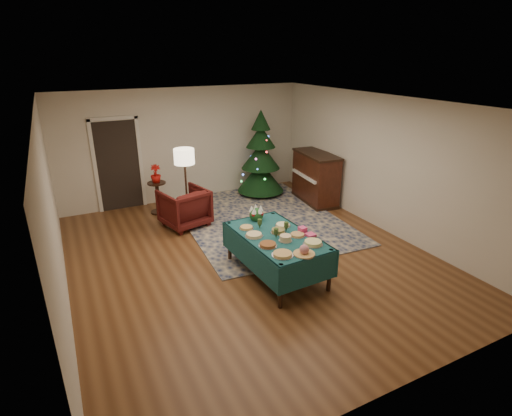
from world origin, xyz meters
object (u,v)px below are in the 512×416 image
floor_lamp (184,161)px  christmas_tree (261,158)px  gift_box (302,230)px  piano (315,178)px  side_table (158,198)px  potted_plant (156,178)px  buffet_table (276,243)px  armchair (184,206)px

floor_lamp → christmas_tree: christmas_tree is taller
gift_box → piano: piano is taller
side_table → piano: bearing=-15.4°
side_table → christmas_tree: bearing=1.9°
potted_plant → christmas_tree: bearing=1.9°
floor_lamp → buffet_table: bearing=-74.5°
side_table → christmas_tree: size_ratio=0.34×
gift_box → armchair: (-1.15, 2.72, -0.31)m
christmas_tree → armchair: bearing=-155.8°
buffet_table → christmas_tree: bearing=66.0°
side_table → christmas_tree: (2.68, 0.09, 0.62)m
floor_lamp → piano: floor_lamp is taller
buffet_table → piano: (2.57, 2.59, 0.03)m
armchair → potted_plant: size_ratio=2.22×
floor_lamp → christmas_tree: size_ratio=0.78×
gift_box → armchair: armchair is taller
side_table → christmas_tree: 2.75m
potted_plant → armchair: bearing=-71.5°
gift_box → floor_lamp: (-1.12, 2.59, 0.67)m
armchair → gift_box: bearing=99.1°
buffet_table → christmas_tree: christmas_tree is taller
potted_plant → piano: size_ratio=0.27×
potted_plant → christmas_tree: 2.68m
gift_box → side_table: (-1.48, 3.68, -0.40)m
armchair → christmas_tree: 2.64m
buffet_table → piano: size_ratio=1.27×
buffet_table → side_table: 3.74m
armchair → potted_plant: 1.10m
buffet_table → armchair: armchair is taller
armchair → floor_lamp: size_ratio=0.53×
buffet_table → gift_box: size_ratio=16.48×
christmas_tree → gift_box: bearing=-107.7°
piano → gift_box: bearing=-128.5°
armchair → floor_lamp: 0.99m
armchair → potted_plant: potted_plant is taller
floor_lamp → armchair: bearing=103.7°
buffet_table → armchair: bearing=105.4°
floor_lamp → piano: size_ratio=1.14×
armchair → floor_lamp: floor_lamp is taller
gift_box → potted_plant: potted_plant is taller
buffet_table → armchair: (-0.72, 2.62, -0.12)m
armchair → christmas_tree: (2.36, 1.06, 0.52)m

